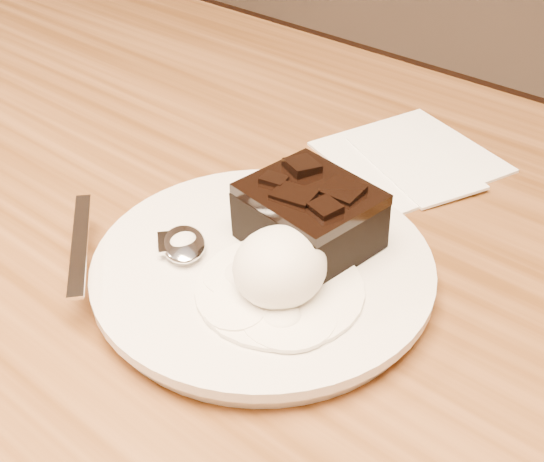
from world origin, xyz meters
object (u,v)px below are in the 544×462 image
Objects in this scene: ice_cream_scoop at (280,267)px; plate at (263,271)px; napkin at (410,156)px; brownie at (309,220)px; spoon at (184,246)px.

plate is at bearing 149.25° from ice_cream_scoop.
napkin is (-0.01, 0.22, -0.01)m from plate.
brownie is at bearing -83.62° from napkin.
plate is 0.22m from napkin.
brownie reaches higher than plate.
spoon is (-0.06, -0.07, -0.01)m from brownie.
ice_cream_scoop reaches higher than brownie.
ice_cream_scoop is 0.36× the size of spoon.
ice_cream_scoop is (0.02, -0.05, 0.00)m from brownie.
napkin is at bearing 99.16° from ice_cream_scoop.
napkin is at bearing 31.10° from spoon.
ice_cream_scoop is 0.47× the size of napkin.
plate is 0.05m from ice_cream_scoop.
spoon reaches higher than plate.
ice_cream_scoop is 0.24m from napkin.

